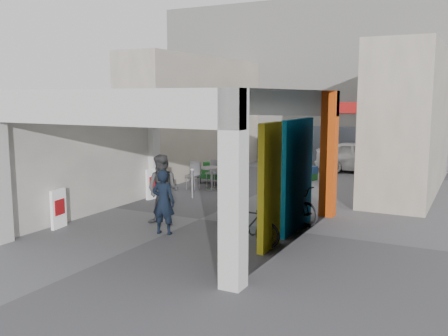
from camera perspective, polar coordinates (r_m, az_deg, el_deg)
The scene contains 21 objects.
ground at distance 13.80m, azimuth -2.77°, elevation -5.85°, with size 90.00×90.00×0.00m, color #5A5A60.
arcade_canopy at distance 12.45m, azimuth -2.59°, elevation 3.36°, with size 6.40×6.45×6.40m.
far_building at distance 26.44m, azimuth 12.78°, elevation 9.44°, with size 18.00×4.08×8.00m.
plaza_bldg_left at distance 22.15m, azimuth -3.15°, elevation 6.03°, with size 2.00×9.00×5.00m, color beige.
plaza_bldg_right at distance 19.22m, azimuth 20.75°, elevation 5.16°, with size 2.00×9.00×5.00m, color beige.
bollard_left at distance 16.52m, azimuth -3.65°, elevation -1.81°, with size 0.09×0.09×0.95m, color #9A9CA2.
bollard_center at distance 15.77m, azimuth 1.98°, elevation -2.25°, with size 0.09×0.09×0.97m, color #9A9CA2.
bollard_right at distance 15.04m, azimuth 6.59°, elevation -3.05°, with size 0.09×0.09×0.85m, color #9A9CA2.
advert_board_near at distance 13.46m, azimuth -18.39°, elevation -4.43°, with size 0.17×0.56×1.00m.
advert_board_far at distance 16.51m, azimuth -8.17°, elevation -1.78°, with size 0.16×0.56×1.00m.
cafe_set at distance 18.27m, azimuth -1.29°, elevation -1.22°, with size 1.64×1.32×0.99m.
produce_stand at distance 19.24m, azimuth -1.07°, elevation -0.84°, with size 1.21×0.65×0.80m.
crate_stack at distance 20.33m, azimuth 9.87°, elevation -0.57°, with size 0.54×0.49×0.56m.
border_collie at distance 13.32m, azimuth -0.09°, elevation -5.17°, with size 0.25×0.49×0.68m.
man_with_dog at distance 12.27m, azimuth -6.94°, elevation -3.87°, with size 0.58×0.38×1.60m, color black.
man_back_turned at distance 13.10m, azimuth -6.98°, elevation -2.52°, with size 0.90×0.70×1.85m, color #3E3E40.
man_elderly at distance 13.45m, azimuth 7.96°, elevation -3.02°, with size 0.73×0.48×1.50m, color #5D88B5.
man_crates at distance 19.70m, azimuth 5.85°, elevation 0.86°, with size 0.98×0.41×1.67m, color black.
bicycle_front at distance 13.51m, azimuth 7.57°, elevation -4.05°, with size 0.66×1.91×1.00m, color black.
bicycle_rear at distance 11.37m, azimuth 2.81°, elevation -6.49°, with size 0.44×1.57×0.95m, color black.
white_van at distance 22.77m, azimuth 15.62°, elevation 1.24°, with size 1.64×4.07×1.39m, color white.
Camera 1 is at (6.74, -11.57, 3.38)m, focal length 40.00 mm.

